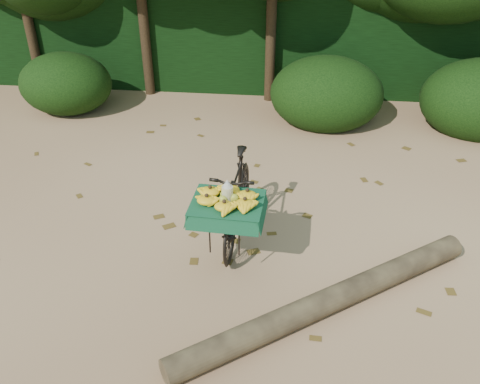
# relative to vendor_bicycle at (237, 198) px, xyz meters

# --- Properties ---
(ground) EXTENTS (80.00, 80.00, 0.00)m
(ground) POSITION_rel_vendor_bicycle_xyz_m (-0.40, -0.94, -0.51)
(ground) COLOR tan
(ground) RESTS_ON ground
(vendor_bicycle) EXTENTS (0.74, 1.75, 1.00)m
(vendor_bicycle) POSITION_rel_vendor_bicycle_xyz_m (0.00, 0.00, 0.00)
(vendor_bicycle) COLOR black
(vendor_bicycle) RESTS_ON ground
(fallen_log) EXTENTS (2.90, 2.21, 0.25)m
(fallen_log) POSITION_rel_vendor_bicycle_xyz_m (1.02, -1.10, -0.39)
(fallen_log) COLOR brown
(fallen_log) RESTS_ON ground
(hedge_backdrop) EXTENTS (26.00, 1.80, 1.80)m
(hedge_backdrop) POSITION_rel_vendor_bicycle_xyz_m (-0.40, 5.36, 0.39)
(hedge_backdrop) COLOR black
(hedge_backdrop) RESTS_ON ground
(bush_clumps) EXTENTS (8.80, 1.70, 0.90)m
(bush_clumps) POSITION_rel_vendor_bicycle_xyz_m (0.10, 3.36, -0.06)
(bush_clumps) COLOR black
(bush_clumps) RESTS_ON ground
(leaf_litter) EXTENTS (7.00, 7.30, 0.01)m
(leaf_litter) POSITION_rel_vendor_bicycle_xyz_m (-0.40, -0.29, -0.51)
(leaf_litter) COLOR #513C15
(leaf_litter) RESTS_ON ground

